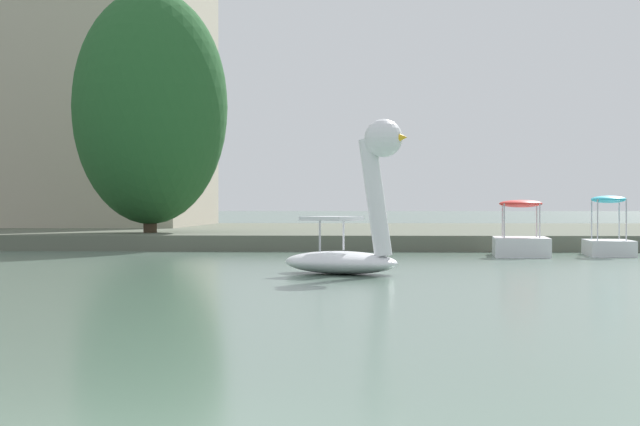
# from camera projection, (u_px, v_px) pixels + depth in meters

# --- Properties ---
(shore_bank_far) EXTENTS (121.72, 22.69, 0.47)m
(shore_bank_far) POSITION_uv_depth(u_px,v_px,m) (321.00, 234.00, 41.72)
(shore_bank_far) COLOR #5B6051
(shore_bank_far) RESTS_ON ground_plane
(swan_boat) EXTENTS (2.79, 2.36, 3.00)m
(swan_boat) POSITION_uv_depth(u_px,v_px,m) (353.00, 229.00, 20.26)
(swan_boat) COLOR white
(swan_boat) RESTS_ON ground_plane
(pedal_boat_red) EXTENTS (1.62, 2.48, 1.50)m
(pedal_boat_red) POSITION_uv_depth(u_px,v_px,m) (521.00, 240.00, 27.81)
(pedal_boat_red) COLOR white
(pedal_boat_red) RESTS_ON ground_plane
(pedal_boat_cyan) EXTENTS (1.29, 2.17, 1.62)m
(pedal_boat_cyan) POSITION_uv_depth(u_px,v_px,m) (609.00, 238.00, 27.95)
(pedal_boat_cyan) COLOR white
(pedal_boat_cyan) RESTS_ON ground_plane
(tree_willow_near_path) EXTENTS (7.14, 7.15, 7.91)m
(tree_willow_near_path) POSITION_uv_depth(u_px,v_px,m) (150.00, 107.00, 33.82)
(tree_willow_near_path) COLOR #423323
(tree_willow_near_path) RESTS_ON shore_bank_far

